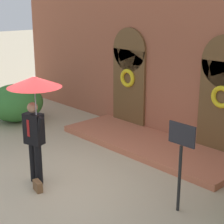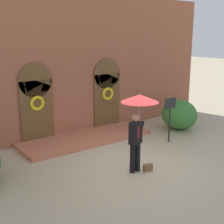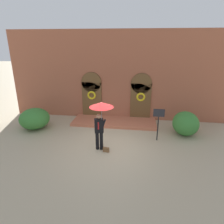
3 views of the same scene
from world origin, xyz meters
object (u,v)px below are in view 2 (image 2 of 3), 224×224
at_px(person_with_umbrella, 139,110).
at_px(shrub_right, 179,114).
at_px(handbag, 148,168).
at_px(sign_post, 170,112).

distance_m(person_with_umbrella, shrub_right, 4.99).
relative_size(person_with_umbrella, shrub_right, 1.45).
distance_m(person_with_umbrella, handbag, 1.83).
bearing_deg(handbag, person_with_umbrella, 153.76).
height_order(person_with_umbrella, handbag, person_with_umbrella).
bearing_deg(sign_post, person_with_umbrella, -154.15).
height_order(person_with_umbrella, sign_post, person_with_umbrella).
distance_m(sign_post, shrub_right, 1.90).
bearing_deg(shrub_right, person_with_umbrella, -152.34).
xyz_separation_m(person_with_umbrella, shrub_right, (4.28, 2.24, -1.26)).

